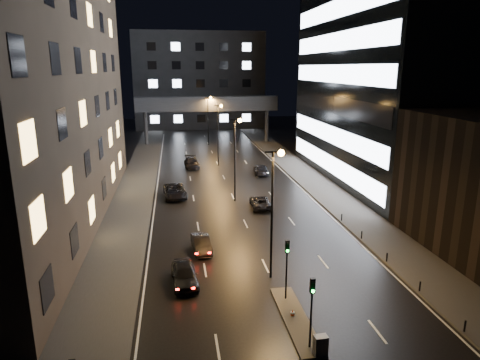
{
  "coord_description": "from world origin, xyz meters",
  "views": [
    {
      "loc": [
        -6.98,
        -21.75,
        15.91
      ],
      "look_at": [
        -0.14,
        22.96,
        4.0
      ],
      "focal_mm": 32.0,
      "sensor_mm": 36.0,
      "label": 1
    }
  ],
  "objects_px": {
    "utility_cabinet": "(321,345)",
    "car_away_b": "(201,244)",
    "car_away_a": "(184,274)",
    "car_away_d": "(192,163)",
    "car_toward_b": "(261,169)",
    "car_away_c": "(175,191)",
    "car_toward_a": "(260,202)"
  },
  "relations": [
    {
      "from": "car_away_d",
      "to": "car_toward_b",
      "type": "bearing_deg",
      "value": -34.71
    },
    {
      "from": "car_away_d",
      "to": "car_toward_b",
      "type": "height_order",
      "value": "car_away_d"
    },
    {
      "from": "car_away_b",
      "to": "utility_cabinet",
      "type": "distance_m",
      "value": 16.51
    },
    {
      "from": "car_away_a",
      "to": "car_toward_a",
      "type": "bearing_deg",
      "value": 57.39
    },
    {
      "from": "car_away_c",
      "to": "car_toward_a",
      "type": "height_order",
      "value": "car_away_c"
    },
    {
      "from": "utility_cabinet",
      "to": "car_away_b",
      "type": "bearing_deg",
      "value": 106.78
    },
    {
      "from": "car_away_a",
      "to": "car_away_b",
      "type": "distance_m",
      "value": 6.04
    },
    {
      "from": "car_away_d",
      "to": "car_toward_a",
      "type": "distance_m",
      "value": 23.25
    },
    {
      "from": "car_away_c",
      "to": "car_toward_a",
      "type": "xyz_separation_m",
      "value": [
        9.88,
        -5.6,
        -0.14
      ]
    },
    {
      "from": "car_away_a",
      "to": "car_toward_b",
      "type": "height_order",
      "value": "car_away_a"
    },
    {
      "from": "car_toward_b",
      "to": "utility_cabinet",
      "type": "distance_m",
      "value": 43.06
    },
    {
      "from": "car_away_c",
      "to": "car_toward_b",
      "type": "xyz_separation_m",
      "value": [
        13.17,
        10.28,
        -0.06
      ]
    },
    {
      "from": "car_toward_a",
      "to": "car_away_c",
      "type": "bearing_deg",
      "value": -27.37
    },
    {
      "from": "car_away_d",
      "to": "car_toward_b",
      "type": "distance_m",
      "value": 12.11
    },
    {
      "from": "car_away_a",
      "to": "car_toward_a",
      "type": "xyz_separation_m",
      "value": [
        9.3,
        17.2,
        -0.13
      ]
    },
    {
      "from": "car_away_d",
      "to": "utility_cabinet",
      "type": "height_order",
      "value": "car_away_d"
    },
    {
      "from": "car_away_a",
      "to": "utility_cabinet",
      "type": "height_order",
      "value": "car_away_a"
    },
    {
      "from": "utility_cabinet",
      "to": "car_toward_a",
      "type": "bearing_deg",
      "value": 82.38
    },
    {
      "from": "car_away_c",
      "to": "car_away_a",
      "type": "bearing_deg",
      "value": -93.98
    },
    {
      "from": "car_away_c",
      "to": "car_away_d",
      "type": "xyz_separation_m",
      "value": [
        2.81,
        16.55,
        -0.01
      ]
    },
    {
      "from": "car_away_b",
      "to": "car_toward_b",
      "type": "height_order",
      "value": "car_toward_b"
    },
    {
      "from": "car_away_b",
      "to": "car_away_c",
      "type": "relative_size",
      "value": 0.72
    },
    {
      "from": "car_away_b",
      "to": "car_toward_b",
      "type": "relative_size",
      "value": 0.81
    },
    {
      "from": "car_away_b",
      "to": "car_away_c",
      "type": "distance_m",
      "value": 17.14
    },
    {
      "from": "car_away_a",
      "to": "car_away_b",
      "type": "height_order",
      "value": "car_away_a"
    },
    {
      "from": "car_away_b",
      "to": "car_away_c",
      "type": "bearing_deg",
      "value": 92.21
    },
    {
      "from": "car_away_c",
      "to": "utility_cabinet",
      "type": "distance_m",
      "value": 33.43
    },
    {
      "from": "car_toward_a",
      "to": "car_away_a",
      "type": "bearing_deg",
      "value": 63.75
    },
    {
      "from": "car_toward_b",
      "to": "utility_cabinet",
      "type": "bearing_deg",
      "value": 89.4
    },
    {
      "from": "car_away_a",
      "to": "car_away_b",
      "type": "bearing_deg",
      "value": 69.92
    },
    {
      "from": "car_toward_a",
      "to": "utility_cabinet",
      "type": "distance_m",
      "value": 26.94
    },
    {
      "from": "car_away_a",
      "to": "car_away_d",
      "type": "height_order",
      "value": "car_away_d"
    }
  ]
}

